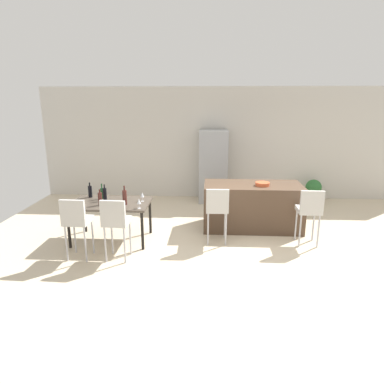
% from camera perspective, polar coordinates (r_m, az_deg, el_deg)
% --- Properties ---
extents(ground_plane, '(10.00, 10.00, 0.00)m').
position_cam_1_polar(ground_plane, '(6.48, 7.46, -8.27)').
color(ground_plane, beige).
extents(back_wall, '(10.00, 0.12, 2.90)m').
position_cam_1_polar(back_wall, '(9.15, 6.40, 8.06)').
color(back_wall, beige).
rests_on(back_wall, ground_plane).
extents(kitchen_island, '(1.96, 0.93, 0.92)m').
position_cam_1_polar(kitchen_island, '(7.09, 10.01, -2.33)').
color(kitchen_island, '#4C3828').
rests_on(kitchen_island, ground_plane).
extents(bar_chair_left, '(0.41, 0.41, 1.05)m').
position_cam_1_polar(bar_chair_left, '(6.16, 4.23, -2.49)').
color(bar_chair_left, beige).
rests_on(bar_chair_left, ground_plane).
extents(bar_chair_middle, '(0.40, 0.40, 1.05)m').
position_cam_1_polar(bar_chair_middle, '(6.40, 19.08, -2.61)').
color(bar_chair_middle, beige).
rests_on(bar_chair_middle, ground_plane).
extents(dining_table, '(1.43, 0.90, 0.74)m').
position_cam_1_polar(dining_table, '(6.46, -13.46, -2.24)').
color(dining_table, '#4C4238').
rests_on(dining_table, ground_plane).
extents(dining_chair_near, '(0.42, 0.42, 1.05)m').
position_cam_1_polar(dining_chair_near, '(5.83, -18.78, -4.29)').
color(dining_chair_near, beige).
rests_on(dining_chair_near, ground_plane).
extents(dining_chair_far, '(0.42, 0.42, 1.05)m').
position_cam_1_polar(dining_chair_far, '(5.62, -12.66, -4.54)').
color(dining_chair_far, beige).
rests_on(dining_chair_far, ground_plane).
extents(wine_bottle_corner, '(0.07, 0.07, 0.29)m').
position_cam_1_polar(wine_bottle_corner, '(6.28, -15.11, -1.09)').
color(wine_bottle_corner, '#471E19').
rests_on(wine_bottle_corner, dining_table).
extents(wine_bottle_right, '(0.06, 0.06, 0.29)m').
position_cam_1_polar(wine_bottle_right, '(6.69, -14.80, -0.18)').
color(wine_bottle_right, '#194723').
rests_on(wine_bottle_right, dining_table).
extents(wine_bottle_far, '(0.08, 0.08, 0.35)m').
position_cam_1_polar(wine_bottle_far, '(6.22, -11.19, -0.84)').
color(wine_bottle_far, '#471E19').
rests_on(wine_bottle_far, dining_table).
extents(wine_bottle_left, '(0.07, 0.07, 0.29)m').
position_cam_1_polar(wine_bottle_left, '(6.85, -16.67, 0.11)').
color(wine_bottle_left, black).
rests_on(wine_bottle_left, dining_table).
extents(wine_bottle_middle, '(0.07, 0.07, 0.31)m').
position_cam_1_polar(wine_bottle_middle, '(6.55, -14.37, -0.33)').
color(wine_bottle_middle, black).
rests_on(wine_bottle_middle, dining_table).
extents(wine_glass_near, '(0.07, 0.07, 0.17)m').
position_cam_1_polar(wine_glass_near, '(6.36, -8.33, -0.47)').
color(wine_glass_near, silver).
rests_on(wine_glass_near, dining_table).
extents(wine_glass_end, '(0.07, 0.07, 0.17)m').
position_cam_1_polar(wine_glass_end, '(5.96, -8.87, -1.57)').
color(wine_glass_end, silver).
rests_on(wine_glass_end, dining_table).
extents(refrigerator, '(0.72, 0.68, 1.84)m').
position_cam_1_polar(refrigerator, '(8.78, 3.57, 4.33)').
color(refrigerator, '#939699').
rests_on(refrigerator, ground_plane).
extents(fruit_bowl, '(0.28, 0.28, 0.07)m').
position_cam_1_polar(fruit_bowl, '(6.87, 11.69, 1.32)').
color(fruit_bowl, '#C6512D').
rests_on(fruit_bowl, kitchen_island).
extents(potted_plant, '(0.40, 0.40, 0.60)m').
position_cam_1_polar(potted_plant, '(9.28, 19.63, 0.46)').
color(potted_plant, '#996B4C').
rests_on(potted_plant, ground_plane).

